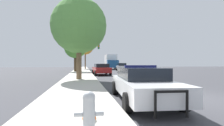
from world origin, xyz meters
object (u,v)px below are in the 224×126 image
(police_car, at_px, (142,83))
(tree_sidewalk_far, at_px, (85,46))
(traffic_light, at_px, (87,51))
(tree_sidewalk_mid, at_px, (75,47))
(box_truck, at_px, (111,62))
(traffic_cone, at_px, (89,109))
(car_background_oncoming, at_px, (122,67))
(tree_sidewalk_near, at_px, (79,26))
(fire_hydrant, at_px, (89,112))
(car_background_midblock, at_px, (101,69))

(police_car, bearing_deg, tree_sidewalk_far, -83.32)
(traffic_light, relative_size, tree_sidewalk_mid, 0.83)
(box_truck, xyz_separation_m, tree_sidewalk_far, (-6.04, -0.02, 3.51))
(traffic_cone, bearing_deg, traffic_light, 88.76)
(police_car, xyz_separation_m, traffic_cone, (-2.18, -2.29, -0.36))
(car_background_oncoming, relative_size, tree_sidewalk_far, 0.58)
(car_background_oncoming, relative_size, tree_sidewalk_near, 0.58)
(police_car, xyz_separation_m, fire_hydrant, (-2.22, -3.36, -0.13))
(traffic_light, distance_m, car_background_midblock, 8.24)
(tree_sidewalk_mid, height_order, traffic_cone, tree_sidewalk_mid)
(traffic_light, distance_m, car_background_oncoming, 7.33)
(car_background_oncoming, height_order, box_truck, box_truck)
(tree_sidewalk_far, height_order, tree_sidewalk_mid, tree_sidewalk_far)
(police_car, relative_size, traffic_light, 1.11)
(police_car, distance_m, tree_sidewalk_far, 34.53)
(traffic_light, relative_size, tree_sidewalk_far, 0.67)
(tree_sidewalk_near, xyz_separation_m, tree_sidewalk_far, (0.85, 25.57, 0.57))
(car_background_midblock, bearing_deg, car_background_oncoming, 61.01)
(fire_hydrant, xyz_separation_m, box_truck, (6.44, 37.56, 1.20))
(tree_sidewalk_near, relative_size, tree_sidewalk_mid, 1.22)
(traffic_cone, bearing_deg, tree_sidewalk_near, 92.63)
(traffic_light, bearing_deg, tree_sidewalk_near, -94.21)
(fire_hydrant, distance_m, traffic_light, 26.27)
(car_background_midblock, relative_size, box_truck, 0.61)
(tree_sidewalk_mid, bearing_deg, traffic_light, 24.14)
(car_background_oncoming, distance_m, tree_sidewalk_near, 18.41)
(tree_sidewalk_near, bearing_deg, fire_hydrant, -87.81)
(traffic_light, xyz_separation_m, tree_sidewalk_mid, (-1.90, -0.85, 0.51))
(police_car, distance_m, tree_sidewalk_near, 9.86)
(traffic_light, bearing_deg, tree_sidewalk_far, 90.94)
(fire_hydrant, distance_m, tree_sidewalk_far, 37.83)
(tree_sidewalk_near, height_order, tree_sidewalk_far, tree_sidewalk_far)
(fire_hydrant, bearing_deg, tree_sidewalk_near, 92.19)
(car_background_oncoming, bearing_deg, police_car, 83.03)
(tree_sidewalk_mid, bearing_deg, fire_hydrant, -87.02)
(box_truck, distance_m, traffic_cone, 37.07)
(fire_hydrant, distance_m, box_truck, 38.12)
(tree_sidewalk_near, bearing_deg, tree_sidewalk_far, 88.09)
(police_car, height_order, car_background_oncoming, car_background_oncoming)
(tree_sidewalk_far, relative_size, traffic_cone, 15.33)
(fire_hydrant, xyz_separation_m, tree_sidewalk_near, (-0.46, 11.97, 4.14))
(tree_sidewalk_near, bearing_deg, tree_sidewalk_mid, 93.69)
(car_background_oncoming, relative_size, box_truck, 0.56)
(police_car, relative_size, fire_hydrant, 6.11)
(car_background_midblock, bearing_deg, traffic_cone, -99.59)
(car_background_oncoming, relative_size, traffic_cone, 8.85)
(fire_hydrant, height_order, tree_sidewalk_mid, tree_sidewalk_mid)
(tree_sidewalk_far, bearing_deg, tree_sidewalk_mid, -97.93)
(traffic_cone, bearing_deg, car_background_oncoming, 75.66)
(car_background_midblock, relative_size, tree_sidewalk_far, 0.63)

